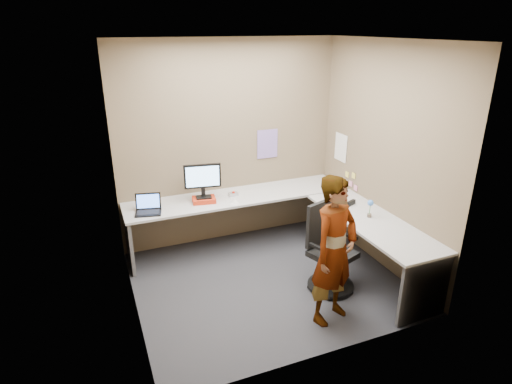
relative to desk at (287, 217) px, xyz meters
name	(u,v)px	position (x,y,z in m)	size (l,w,h in m)	color
ground	(267,281)	(-0.44, -0.39, -0.59)	(3.00, 3.00, 0.00)	#2A2A2F
wall_back	(229,144)	(-0.44, 0.91, 0.76)	(3.00, 3.00, 0.00)	brown
wall_right	(383,158)	(1.06, -0.39, 0.76)	(2.70, 2.70, 0.00)	brown
wall_left	(123,193)	(-1.94, -0.39, 0.76)	(2.70, 2.70, 0.00)	brown
ceiling	(270,40)	(-0.44, -0.39, 2.11)	(3.00, 3.00, 0.00)	white
desk	(287,217)	(0.00, 0.00, 0.00)	(2.98, 2.58, 0.73)	#A7A7A7
paper_ream	(204,200)	(-0.91, 0.55, 0.17)	(0.29, 0.21, 0.06)	#B92B12
monitor	(203,178)	(-0.91, 0.57, 0.46)	(0.46, 0.16, 0.44)	black
laptop	(148,208)	(-1.62, 0.50, 0.20)	(0.35, 0.31, 0.21)	black
trackball_mouse	(233,194)	(-0.50, 0.61, 0.17)	(0.12, 0.08, 0.07)	#B7B7BC
origami	(235,201)	(-0.56, 0.36, 0.17)	(0.10, 0.10, 0.06)	white
stapler	(351,203)	(0.76, -0.24, 0.17)	(0.15, 0.04, 0.06)	black
flower	(370,206)	(0.76, -0.62, 0.28)	(0.07, 0.07, 0.22)	brown
calendar_purple	(267,144)	(0.11, 0.90, 0.71)	(0.30, 0.01, 0.40)	#846BB7
calendar_white	(341,148)	(1.05, 0.51, 0.66)	(0.01, 0.28, 0.38)	white
sticky_note_a	(354,176)	(1.05, 0.16, 0.36)	(0.01, 0.07, 0.07)	#F2E059
sticky_note_b	(351,184)	(1.05, 0.21, 0.23)	(0.01, 0.07, 0.07)	pink
sticky_note_c	(356,188)	(1.05, 0.09, 0.21)	(0.01, 0.07, 0.07)	pink
sticky_note_d	(347,174)	(1.05, 0.31, 0.33)	(0.01, 0.07, 0.07)	#F2E059
office_chair	(328,255)	(0.16, -0.73, -0.18)	(0.57, 0.56, 0.99)	black
person	(334,251)	(-0.10, -1.23, 0.18)	(0.56, 0.37, 1.55)	#999399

